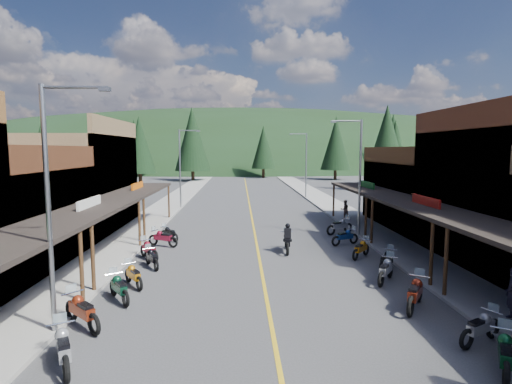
{
  "coord_description": "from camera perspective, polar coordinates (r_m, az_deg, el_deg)",
  "views": [
    {
      "loc": [
        -1.07,
        -18.68,
        6.01
      ],
      "look_at": [
        0.09,
        9.44,
        3.0
      ],
      "focal_mm": 28.0,
      "sensor_mm": 36.0,
      "label": 1
    }
  ],
  "objects": [
    {
      "name": "shop_west_3",
      "position": [
        32.66,
        -25.27,
        1.14
      ],
      "size": [
        10.9,
        10.2,
        8.2
      ],
      "color": "brown",
      "rests_on": "ground"
    },
    {
      "name": "bike_east_5",
      "position": [
        14.73,
        29.42,
        -16.39
      ],
      "size": [
        2.07,
        1.53,
        1.14
      ],
      "primitive_type": null,
      "rotation": [
        0.0,
        0.0,
        -1.08
      ],
      "color": "gray",
      "rests_on": "ground"
    },
    {
      "name": "pine_6",
      "position": [
        95.14,
        27.43,
        5.71
      ],
      "size": [
        5.04,
        5.04,
        11.0
      ],
      "color": "black",
      "rests_on": "ground"
    },
    {
      "name": "pine_7",
      "position": [
        99.61,
        -20.59,
        6.42
      ],
      "size": [
        5.88,
        5.88,
        12.5
      ],
      "color": "black",
      "rests_on": "ground"
    },
    {
      "name": "bike_west_10",
      "position": [
        25.52,
        -13.17,
        -6.3
      ],
      "size": [
        2.19,
        1.54,
        1.2
      ],
      "primitive_type": null,
      "rotation": [
        0.0,
        0.0,
        1.12
      ],
      "color": "maroon",
      "rests_on": "ground"
    },
    {
      "name": "pine_1",
      "position": [
        91.61,
        -16.98,
        6.61
      ],
      "size": [
        5.88,
        5.88,
        12.5
      ],
      "color": "black",
      "rests_on": "ground"
    },
    {
      "name": "bike_west_11",
      "position": [
        27.04,
        -12.29,
        -5.71
      ],
      "size": [
        1.75,
        1.8,
        1.07
      ],
      "primitive_type": null,
      "rotation": [
        0.0,
        0.0,
        0.76
      ],
      "color": "black",
      "rests_on": "ground"
    },
    {
      "name": "rider_on_bike",
      "position": [
        23.63,
        4.47,
        -6.88
      ],
      "size": [
        0.96,
        2.38,
        1.77
      ],
      "rotation": [
        0.0,
        0.0,
        -0.08
      ],
      "color": "black",
      "rests_on": "ground"
    },
    {
      "name": "pine_8",
      "position": [
        62.3,
        -22.11,
        5.63
      ],
      "size": [
        4.48,
        4.48,
        10.0
      ],
      "color": "black",
      "rests_on": "ground"
    },
    {
      "name": "bike_east_6",
      "position": [
        16.59,
        21.79,
        -13.12
      ],
      "size": [
        1.98,
        2.38,
        1.34
      ],
      "primitive_type": null,
      "rotation": [
        0.0,
        0.0,
        -0.6
      ],
      "color": "maroon",
      "rests_on": "ground"
    },
    {
      "name": "bike_west_7",
      "position": [
        18.66,
        -17.1,
        -11.17
      ],
      "size": [
        1.63,
        1.97,
        1.11
      ],
      "primitive_type": null,
      "rotation": [
        0.0,
        0.0,
        0.6
      ],
      "color": "orange",
      "rests_on": "ground"
    },
    {
      "name": "bike_west_9",
      "position": [
        22.79,
        -15.04,
        -7.85
      ],
      "size": [
        1.81,
        2.09,
        1.19
      ],
      "primitive_type": null,
      "rotation": [
        0.0,
        0.0,
        0.64
      ],
      "color": "maroon",
      "rests_on": "ground"
    },
    {
      "name": "sidewalk_west",
      "position": [
        39.87,
        -13.39,
        -2.62
      ],
      "size": [
        3.4,
        94.0,
        0.15
      ],
      "primitive_type": "cube",
      "color": "gray",
      "rests_on": "ground"
    },
    {
      "name": "streetlight_3",
      "position": [
        49.36,
        7.0,
        4.26
      ],
      "size": [
        2.16,
        0.18,
        8.0
      ],
      "color": "gray",
      "rests_on": "ground"
    },
    {
      "name": "ridge_hill",
      "position": [
        153.8,
        -1.97,
        3.86
      ],
      "size": [
        310.0,
        140.0,
        60.0
      ],
      "primitive_type": "ellipsoid",
      "color": "black",
      "rests_on": "ground"
    },
    {
      "name": "pine_3",
      "position": [
        84.84,
        1.06,
        6.42
      ],
      "size": [
        5.04,
        5.04,
        11.0
      ],
      "color": "black",
      "rests_on": "ground"
    },
    {
      "name": "pine_2",
      "position": [
        77.23,
        -9.09,
        7.5
      ],
      "size": [
        6.72,
        6.72,
        14.0
      ],
      "color": "black",
      "rests_on": "ground"
    },
    {
      "name": "streetlight_2",
      "position": [
        27.91,
        14.36,
        2.73
      ],
      "size": [
        2.16,
        0.18,
        8.0
      ],
      "color": "gray",
      "rests_on": "ground"
    },
    {
      "name": "pine_9",
      "position": [
        68.44,
        19.23,
        6.08
      ],
      "size": [
        4.93,
        4.93,
        10.8
      ],
      "color": "black",
      "rests_on": "ground"
    },
    {
      "name": "pedestrian_east_b",
      "position": [
        34.56,
        12.57,
        -2.46
      ],
      "size": [
        0.84,
        0.58,
        1.6
      ],
      "primitive_type": "imported",
      "rotation": [
        0.0,
        0.0,
        3.31
      ],
      "color": "brown",
      "rests_on": "sidewalk_east"
    },
    {
      "name": "pine_0",
      "position": [
        89.59,
        -28.28,
        5.68
      ],
      "size": [
        5.04,
        5.04,
        11.0
      ],
      "color": "black",
      "rests_on": "ground"
    },
    {
      "name": "bike_west_5",
      "position": [
        15.13,
        -23.62,
        -15.13
      ],
      "size": [
        2.2,
        2.16,
        1.32
      ],
      "primitive_type": null,
      "rotation": [
        0.0,
        0.0,
        0.8
      ],
      "color": "maroon",
      "rests_on": "ground"
    },
    {
      "name": "shop_east_3",
      "position": [
        33.63,
        23.8,
        -0.35
      ],
      "size": [
        10.9,
        10.2,
        6.2
      ],
      "color": "#4C2D16",
      "rests_on": "ground"
    },
    {
      "name": "pine_11",
      "position": [
        60.48,
        18.15,
        6.92
      ],
      "size": [
        5.82,
        5.82,
        12.4
      ],
      "color": "black",
      "rests_on": "ground"
    },
    {
      "name": "bike_east_8",
      "position": [
        21.2,
        18.15,
        -9.07
      ],
      "size": [
        1.73,
        2.0,
        1.14
      ],
      "primitive_type": null,
      "rotation": [
        0.0,
        0.0,
        -0.64
      ],
      "color": "black",
      "rests_on": "ground"
    },
    {
      "name": "bike_west_6",
      "position": [
        17.1,
        -18.98,
        -12.69
      ],
      "size": [
        1.75,
        2.12,
        1.2
      ],
      "primitive_type": null,
      "rotation": [
        0.0,
        0.0,
        0.6
      ],
      "color": "#0B3B25",
      "rests_on": "ground"
    },
    {
      "name": "ground",
      "position": [
        19.66,
        0.88,
        -11.7
      ],
      "size": [
        220.0,
        220.0,
        0.0
      ],
      "primitive_type": "plane",
      "color": "#38383A",
      "rests_on": "ground"
    },
    {
      "name": "streetlight_0",
      "position": [
        14.07,
        -27.07,
        -0.89
      ],
      "size": [
        2.16,
        0.18,
        8.0
      ],
      "color": "gray",
      "rests_on": "ground"
    },
    {
      "name": "bike_east_11",
      "position": [
        29.0,
        11.88,
        -4.69
      ],
      "size": [
        2.35,
        1.7,
        1.29
      ],
      "primitive_type": null,
      "rotation": [
        0.0,
        0.0,
        -1.09
      ],
      "color": "#9E9EA4",
      "rests_on": "ground"
    },
    {
      "name": "sidewalk_east",
      "position": [
        40.34,
        11.69,
        -2.49
      ],
      "size": [
        3.4,
        94.0,
        0.15
      ],
      "primitive_type": "cube",
      "color": "gray",
      "rests_on": "ground"
    },
    {
      "name": "pedestrian_east_a",
      "position": [
        16.65,
        32.77,
        -12.12
      ],
      "size": [
        0.64,
        0.79,
        1.86
      ],
      "primitive_type": "imported",
      "rotation": [
        0.0,
        0.0,
        -1.91
      ],
      "color": "black",
      "rests_on": "sidewalk_east"
    },
    {
      "name": "bike_east_4",
      "position": [
        13.26,
        32.04,
        -18.85
      ],
      "size": [
        1.74,
        2.22,
        1.24
      ],
      "primitive_type": null,
      "rotation": [
        0.0,
        0.0,
        -0.55
      ],
      "color": "#0D4521",
      "rests_on": "ground"
    },
    {
      "name": "pine_10",
      "position": [
        70.74,
        -16.32,
        6.49
      ],
      "size": [
        5.38,
        5.38,
        11.6
      ],
      "color": "black",
      "rests_on": "ground"
    },
    {
      "name": "bike_west_4",
      "position": [
        12.84,
        -25.84,
        -19.25
      ],
      "size": [
        1.7,
        2.32,
        1.28
      ],
      "primitive_type": null,
      "rotation": [
        0.0,
        0.0,
        0.48
      ],
      "color": "#999A9E",
      "rests_on": "ground"
    },
    {
      "name": "bike_west_8",
      "position": [
        21.23,
        -14.65,
        -9.03
      ],
      "size": [
        1.48,
        1.96,
        1.08
      ],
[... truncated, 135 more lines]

